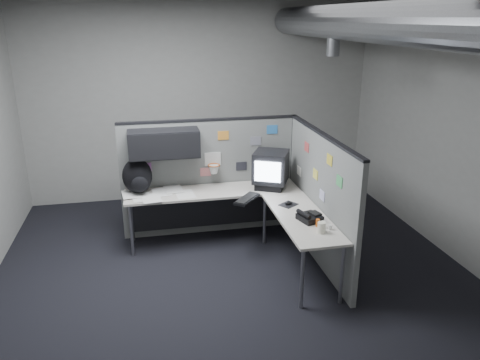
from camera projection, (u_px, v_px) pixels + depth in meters
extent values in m
cube|color=black|center=(235.00, 276.00, 5.56)|extent=(5.60, 5.60, 0.01)
cube|color=#9E9E99|center=(201.00, 102.00, 7.62)|extent=(5.60, 0.01, 3.20)
cube|color=#9E9E99|center=(337.00, 282.00, 2.43)|extent=(5.60, 0.01, 3.20)
cube|color=#9E9E99|center=(465.00, 133.00, 5.57)|extent=(0.01, 5.60, 3.20)
cylinder|color=slate|center=(365.00, 23.00, 4.88)|extent=(0.40, 5.49, 0.40)
cylinder|color=slate|center=(333.00, 43.00, 5.71)|extent=(0.16, 0.16, 0.30)
cube|color=slate|center=(210.00, 178.00, 6.48)|extent=(2.43, 0.06, 1.60)
cube|color=black|center=(209.00, 120.00, 6.21)|extent=(2.43, 0.07, 0.03)
cube|color=black|center=(292.00, 172.00, 6.70)|extent=(0.07, 0.07, 1.60)
cube|color=black|center=(164.00, 143.00, 5.98)|extent=(0.90, 0.35, 0.35)
cube|color=black|center=(165.00, 147.00, 5.82)|extent=(0.90, 0.02, 0.33)
cube|color=silver|center=(213.00, 159.00, 6.35)|extent=(0.22, 0.02, 0.18)
torus|color=#D85914|center=(214.00, 165.00, 6.29)|extent=(0.16, 0.16, 0.01)
cone|color=white|center=(214.00, 169.00, 6.31)|extent=(0.14, 0.14, 0.11)
cube|color=#B266B2|center=(146.00, 167.00, 6.20)|extent=(0.15, 0.01, 0.12)
cube|color=orange|center=(223.00, 135.00, 6.28)|extent=(0.15, 0.01, 0.12)
cube|color=#26262D|center=(241.00, 166.00, 6.48)|extent=(0.15, 0.01, 0.12)
cube|color=gray|center=(256.00, 141.00, 6.40)|extent=(0.15, 0.01, 0.12)
cube|color=#337FCC|center=(272.00, 129.00, 6.40)|extent=(0.15, 0.01, 0.12)
cube|color=#D87F7F|center=(206.00, 172.00, 6.40)|extent=(0.15, 0.01, 0.12)
cube|color=slate|center=(319.00, 199.00, 5.70)|extent=(0.06, 2.23, 1.60)
cube|color=black|center=(323.00, 134.00, 5.43)|extent=(0.07, 2.23, 0.03)
cube|color=#CC4C4C|center=(307.00, 147.00, 5.92)|extent=(0.01, 0.15, 0.12)
cube|color=#E5D84C|center=(315.00, 174.00, 5.67)|extent=(0.01, 0.15, 0.12)
cube|color=gold|center=(329.00, 160.00, 5.21)|extent=(0.01, 0.15, 0.12)
cube|color=silver|center=(299.00, 171.00, 6.28)|extent=(0.01, 0.15, 0.12)
cube|color=#4CB266|center=(339.00, 181.00, 4.98)|extent=(0.01, 0.15, 0.12)
cube|color=silver|center=(322.00, 195.00, 5.50)|extent=(0.01, 0.15, 0.12)
cube|color=beige|center=(213.00, 191.00, 6.20)|extent=(2.30, 0.56, 0.03)
cube|color=beige|center=(302.00, 217.00, 5.40)|extent=(0.56, 1.55, 0.03)
cube|color=black|center=(211.00, 207.00, 6.51)|extent=(2.18, 0.02, 0.55)
cylinder|color=gray|center=(131.00, 231.00, 5.91)|extent=(0.04, 0.04, 0.70)
cylinder|color=gray|center=(132.00, 217.00, 6.32)|extent=(0.04, 0.04, 0.70)
cylinder|color=gray|center=(264.00, 219.00, 6.25)|extent=(0.04, 0.04, 0.70)
cylinder|color=gray|center=(302.00, 279.00, 4.83)|extent=(0.04, 0.04, 0.70)
cylinder|color=gray|center=(342.00, 274.00, 4.91)|extent=(0.04, 0.04, 0.70)
cube|color=black|center=(270.00, 184.00, 6.32)|extent=(0.50, 0.53, 0.08)
cube|color=black|center=(271.00, 167.00, 6.24)|extent=(0.58, 0.58, 0.41)
cube|color=#D1DFF9|center=(268.00, 172.00, 6.02)|extent=(0.31, 0.16, 0.27)
cube|color=black|center=(247.00, 199.00, 5.86)|extent=(0.40, 0.45, 0.03)
cube|color=black|center=(247.00, 198.00, 5.86)|extent=(0.36, 0.40, 0.01)
cube|color=black|center=(288.00, 205.00, 5.72)|extent=(0.27, 0.26, 0.01)
ellipsoid|color=black|center=(288.00, 203.00, 5.72)|extent=(0.11, 0.08, 0.04)
cube|color=black|center=(310.00, 218.00, 5.27)|extent=(0.28, 0.30, 0.07)
cylinder|color=black|center=(304.00, 214.00, 5.23)|extent=(0.11, 0.23, 0.05)
cube|color=black|center=(315.00, 213.00, 5.28)|extent=(0.13, 0.16, 0.02)
cylinder|color=silver|center=(323.00, 224.00, 5.09)|extent=(0.06, 0.06, 0.08)
cylinder|color=silver|center=(322.00, 228.00, 5.02)|extent=(0.06, 0.06, 0.07)
cylinder|color=silver|center=(330.00, 227.00, 5.05)|extent=(0.05, 0.05, 0.05)
cylinder|color=#D85914|center=(318.00, 223.00, 5.12)|extent=(0.06, 0.06, 0.09)
cylinder|color=silver|center=(322.00, 228.00, 4.96)|extent=(0.09, 0.09, 0.12)
cube|color=white|center=(185.00, 194.00, 6.06)|extent=(0.27, 0.35, 0.00)
cube|color=white|center=(162.00, 192.00, 6.12)|extent=(0.27, 0.35, 0.00)
cube|color=white|center=(142.00, 197.00, 5.94)|extent=(0.27, 0.35, 0.00)
cube|color=white|center=(173.00, 189.00, 6.22)|extent=(0.27, 0.35, 0.00)
cube|color=white|center=(151.00, 198.00, 5.89)|extent=(0.27, 0.35, 0.00)
cube|color=white|center=(131.00, 194.00, 6.02)|extent=(0.27, 0.35, 0.00)
ellipsoid|color=black|center=(137.00, 176.00, 6.04)|extent=(0.42, 0.34, 0.47)
ellipsoid|color=black|center=(140.00, 184.00, 5.92)|extent=(0.23, 0.15, 0.21)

